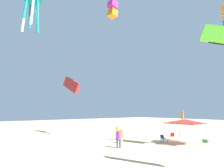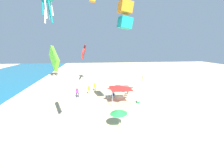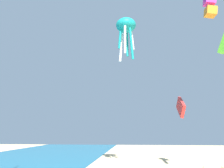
% 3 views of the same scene
% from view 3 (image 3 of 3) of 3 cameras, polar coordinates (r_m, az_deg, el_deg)
% --- Properties ---
extents(kite_parafoil_red, '(5.44, 1.02, 3.28)m').
position_cam_3_polar(kite_parafoil_red, '(31.69, 16.41, -5.39)').
color(kite_parafoil_red, red).
extents(kite_box_magenta, '(1.15, 1.27, 2.37)m').
position_cam_3_polar(kite_box_magenta, '(28.44, 22.81, 17.08)').
color(kite_box_magenta, '#E02D9E').
extents(kite_octopus_teal, '(2.64, 2.64, 5.87)m').
position_cam_3_polar(kite_octopus_teal, '(32.11, 3.43, 13.61)').
color(kite_octopus_teal, teal).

